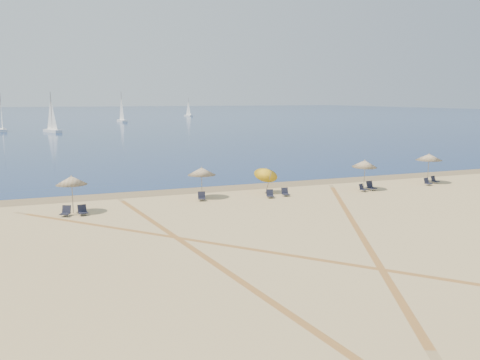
% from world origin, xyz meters
% --- Properties ---
extents(ground, '(160.00, 160.00, 0.00)m').
position_xyz_m(ground, '(0.00, 0.00, 0.00)').
color(ground, tan).
rests_on(ground, ground).
extents(ocean, '(500.00, 500.00, 0.00)m').
position_xyz_m(ocean, '(0.00, 225.00, 0.01)').
color(ocean, '#0C2151').
rests_on(ocean, ground).
extents(wet_sand, '(500.00, 500.00, 0.00)m').
position_xyz_m(wet_sand, '(0.00, 24.00, 0.00)').
color(wet_sand, olive).
rests_on(wet_sand, ground).
extents(umbrella_1, '(1.97, 1.97, 2.50)m').
position_xyz_m(umbrella_1, '(-11.94, 18.89, 2.15)').
color(umbrella_1, gray).
rests_on(umbrella_1, ground).
extents(umbrella_2, '(2.08, 2.08, 2.36)m').
position_xyz_m(umbrella_2, '(-2.79, 20.63, 2.02)').
color(umbrella_2, gray).
rests_on(umbrella_2, ground).
extents(umbrella_3, '(1.85, 1.89, 2.36)m').
position_xyz_m(umbrella_3, '(2.43, 20.63, 1.67)').
color(umbrella_3, gray).
rests_on(umbrella_3, ground).
extents(umbrella_4, '(2.00, 2.02, 2.48)m').
position_xyz_m(umbrella_4, '(10.40, 19.19, 2.14)').
color(umbrella_4, gray).
rests_on(umbrella_4, ground).
extents(umbrella_5, '(2.24, 2.24, 2.62)m').
position_xyz_m(umbrella_5, '(17.56, 20.00, 2.28)').
color(umbrella_5, gray).
rests_on(umbrella_5, ground).
extents(chair_2, '(0.76, 0.81, 0.67)m').
position_xyz_m(chair_2, '(-12.41, 18.23, 0.29)').
color(chair_2, black).
rests_on(chair_2, ground).
extents(chair_3, '(0.65, 0.73, 0.66)m').
position_xyz_m(chair_3, '(-11.40, 18.14, 0.29)').
color(chair_3, black).
rests_on(chair_3, ground).
extents(chair_4, '(0.64, 0.71, 0.64)m').
position_xyz_m(chair_4, '(-3.05, 19.79, 0.28)').
color(chair_4, black).
rests_on(chair_4, ground).
extents(chair_5, '(0.64, 0.71, 0.62)m').
position_xyz_m(chair_5, '(1.99, 18.95, 0.27)').
color(chair_5, black).
rests_on(chair_5, ground).
extents(chair_6, '(0.58, 0.66, 0.62)m').
position_xyz_m(chair_6, '(3.36, 19.16, 0.27)').
color(chair_6, black).
rests_on(chair_6, ground).
extents(chair_7, '(0.69, 0.73, 0.60)m').
position_xyz_m(chair_7, '(9.93, 18.66, 0.26)').
color(chair_7, black).
rests_on(chair_7, ground).
extents(chair_8, '(0.72, 0.81, 0.73)m').
position_xyz_m(chair_8, '(10.87, 18.87, 0.32)').
color(chair_8, black).
rests_on(chair_8, ground).
extents(chair_9, '(0.62, 0.69, 0.63)m').
position_xyz_m(chair_9, '(16.77, 19.10, 0.28)').
color(chair_9, black).
rests_on(chair_9, ground).
extents(chair_10, '(0.65, 0.71, 0.62)m').
position_xyz_m(chair_10, '(18.07, 19.72, 0.27)').
color(chair_10, black).
rests_on(chair_10, ground).
extents(sailboat_0, '(2.17, 5.85, 8.51)m').
position_xyz_m(sailboat_0, '(-23.28, 106.39, 2.57)').
color(sailboat_0, white).
rests_on(sailboat_0, ocean).
extents(sailboat_1, '(2.42, 5.03, 7.25)m').
position_xyz_m(sailboat_1, '(37.84, 178.17, 2.20)').
color(sailboat_1, white).
rests_on(sailboat_1, ocean).
extents(sailboat_2, '(3.87, 5.83, 8.60)m').
position_xyz_m(sailboat_2, '(-13.03, 99.60, 2.60)').
color(sailboat_2, white).
rests_on(sailboat_2, ocean).
extents(sailboat_3, '(2.44, 6.31, 9.17)m').
position_xyz_m(sailboat_3, '(6.94, 140.23, 2.77)').
color(sailboat_3, white).
rests_on(sailboat_3, ocean).
extents(tire_tracks, '(47.70, 40.36, 0.00)m').
position_xyz_m(tire_tracks, '(-3.19, 8.94, 0.00)').
color(tire_tracks, tan).
rests_on(tire_tracks, ground).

